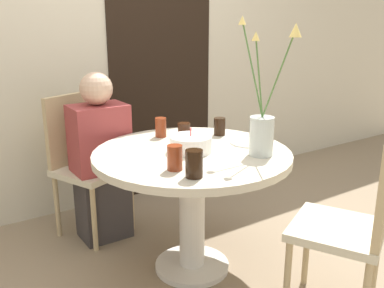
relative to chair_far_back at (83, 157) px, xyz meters
The scene contains 15 objects.
ground_plane 1.00m from the chair_far_back, 67.53° to the right, with size 16.00×16.00×0.00m, color #89755B.
wall_back 0.93m from the chair_far_back, 50.93° to the left, with size 8.00×0.05×2.60m.
doorway_panel 1.03m from the chair_far_back, 24.45° to the left, with size 0.90×0.01×2.05m.
dining_table 0.85m from the chair_far_back, 67.53° to the right, with size 1.06×1.06×0.70m.
chair_far_back is the anchor object (origin of this frame).
chair_near_front 1.70m from the chair_far_back, 65.34° to the right, with size 0.54×0.54×0.92m.
birthday_cake 0.88m from the chair_far_back, 68.06° to the right, with size 0.22×0.22×0.13m.
flower_vase 1.25m from the chair_far_back, 60.64° to the right, with size 0.14×0.36×0.69m.
side_plate 1.10m from the chair_far_back, 51.11° to the right, with size 0.21×0.21×0.01m.
drink_glass_0 0.77m from the chair_far_back, 58.46° to the right, with size 0.07×0.07×0.11m.
drink_glass_1 1.15m from the chair_far_back, 84.00° to the right, with size 0.08×0.08×0.13m.
drink_glass_2 0.60m from the chair_far_back, 52.91° to the right, with size 0.07×0.07×0.12m.
drink_glass_3 0.92m from the chair_far_back, 42.86° to the right, with size 0.07×0.07×0.11m.
drink_glass_4 1.02m from the chair_far_back, 84.33° to the right, with size 0.07×0.07×0.12m.
person_guest 0.16m from the chair_far_back, 67.53° to the right, with size 0.34×0.24×1.08m.
Camera 1 is at (-1.21, -1.81, 1.38)m, focal length 40.00 mm.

